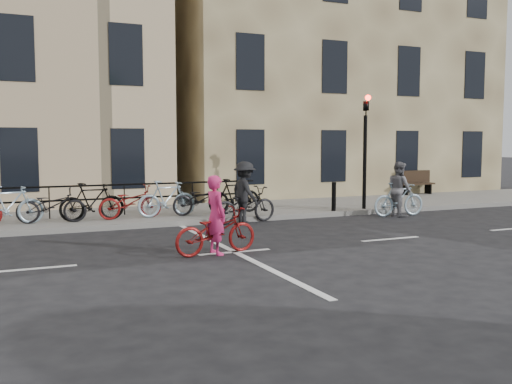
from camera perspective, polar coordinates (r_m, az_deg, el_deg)
name	(u,v)px	position (r m, az deg, el deg)	size (l,w,h in m)	color
ground	(235,252)	(12.10, -2.15, -6.04)	(120.00, 120.00, 0.00)	black
sidewalk	(23,222)	(17.21, -22.26, -2.81)	(46.00, 4.00, 0.15)	slate
building_east	(311,60)	(27.76, 5.55, 13.02)	(14.00, 10.00, 12.00)	#83724F
traffic_light	(365,137)	(18.65, 10.88, 5.40)	(0.18, 0.30, 3.90)	black
bollard_east	(334,197)	(18.00, 7.78, -0.45)	(0.14, 0.14, 0.90)	black
bollard_west	(396,194)	(19.36, 13.87, -0.17)	(0.14, 0.14, 0.90)	black
bench	(415,181)	(24.30, 15.65, 1.03)	(1.60, 0.41, 0.97)	black
parked_bikes	(70,204)	(16.25, -18.08, -1.10)	(11.45, 1.23, 1.05)	black
cyclist_pink	(216,227)	(11.82, -4.04, -3.52)	(1.92, 0.93, 1.64)	maroon
cyclist_grey	(399,194)	(18.21, 14.11, -0.22)	(1.79, 0.86, 1.71)	#98B5C8
cyclist_dark	(245,199)	(16.26, -1.12, -0.68)	(2.06, 1.23, 1.76)	black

